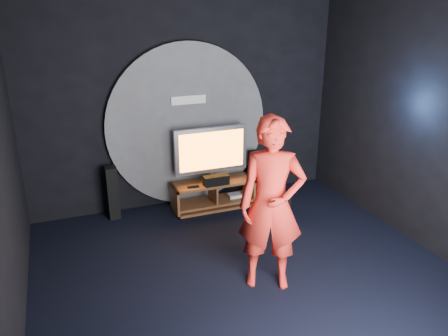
# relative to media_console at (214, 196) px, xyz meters

# --- Properties ---
(floor) EXTENTS (5.00, 5.00, 0.00)m
(floor) POSITION_rel_media_console_xyz_m (-0.27, -2.05, -0.20)
(floor) COLOR black
(floor) RESTS_ON ground
(back_wall) EXTENTS (5.00, 0.04, 3.50)m
(back_wall) POSITION_rel_media_console_xyz_m (-0.27, 0.45, 1.55)
(back_wall) COLOR black
(back_wall) RESTS_ON ground
(front_wall) EXTENTS (5.00, 0.04, 3.50)m
(front_wall) POSITION_rel_media_console_xyz_m (-0.27, -4.55, 1.55)
(front_wall) COLOR black
(front_wall) RESTS_ON ground
(right_wall) EXTENTS (0.04, 5.00, 3.50)m
(right_wall) POSITION_rel_media_console_xyz_m (2.23, -2.05, 1.55)
(right_wall) COLOR black
(right_wall) RESTS_ON ground
(wall_disc_panel) EXTENTS (2.60, 0.11, 2.60)m
(wall_disc_panel) POSITION_rel_media_console_xyz_m (-0.27, 0.39, 1.11)
(wall_disc_panel) COLOR #515156
(wall_disc_panel) RESTS_ON ground
(media_console) EXTENTS (1.32, 0.45, 0.45)m
(media_console) POSITION_rel_media_console_xyz_m (0.00, 0.00, 0.00)
(media_console) COLOR brown
(media_console) RESTS_ON ground
(tv) EXTENTS (1.19, 0.22, 0.87)m
(tv) POSITION_rel_media_console_xyz_m (-0.01, 0.07, 0.73)
(tv) COLOR #ACADB4
(tv) RESTS_ON media_console
(center_speaker) EXTENTS (0.40, 0.15, 0.15)m
(center_speaker) POSITION_rel_media_console_xyz_m (-0.01, -0.15, 0.33)
(center_speaker) COLOR black
(center_speaker) RESTS_ON media_console
(remote) EXTENTS (0.18, 0.05, 0.02)m
(remote) POSITION_rel_media_console_xyz_m (-0.37, -0.12, 0.27)
(remote) COLOR black
(remote) RESTS_ON media_console
(tower_speaker_left) EXTENTS (0.17, 0.18, 0.83)m
(tower_speaker_left) POSITION_rel_media_console_xyz_m (-1.56, 0.21, 0.22)
(tower_speaker_left) COLOR black
(tower_speaker_left) RESTS_ON ground
(tower_speaker_right) EXTENTS (0.17, 0.18, 0.83)m
(tower_speaker_right) POSITION_rel_media_console_xyz_m (0.77, 0.11, 0.22)
(tower_speaker_right) COLOR black
(tower_speaker_right) RESTS_ON ground
(subwoofer) EXTENTS (0.32, 0.32, 0.35)m
(subwoofer) POSITION_rel_media_console_xyz_m (0.84, -0.59, -0.02)
(subwoofer) COLOR black
(subwoofer) RESTS_ON ground
(player) EXTENTS (0.87, 0.74, 2.01)m
(player) POSITION_rel_media_console_xyz_m (-0.11, -2.18, 0.81)
(player) COLOR red
(player) RESTS_ON ground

